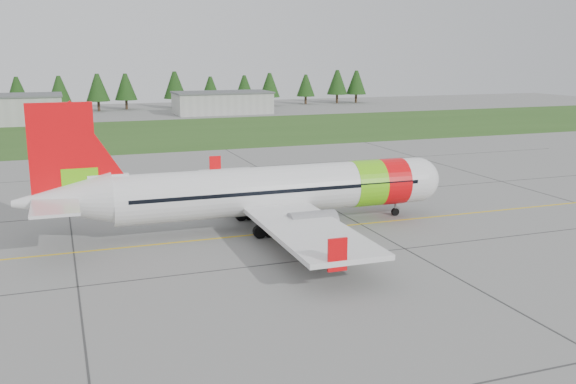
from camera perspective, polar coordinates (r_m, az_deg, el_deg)
name	(u,v)px	position (r m, az deg, el deg)	size (l,w,h in m)	color
ground	(288,262)	(48.32, -0.03, -6.28)	(320.00, 320.00, 0.00)	gray
aircraft	(267,191)	(57.02, -1.92, 0.10)	(38.28, 35.11, 11.60)	silver
follow_me_car	(335,232)	(49.18, 4.20, -3.58)	(1.58, 1.34, 3.93)	#CB950B
grass_strip	(142,134)	(126.96, -12.81, 5.05)	(320.00, 50.00, 0.03)	#30561E
taxi_guideline	(256,234)	(55.56, -2.85, -3.79)	(120.00, 0.25, 0.02)	gold
hangar_east	(222,103)	(166.58, -5.86, 7.85)	(24.00, 12.00, 5.20)	#A8A8A3
treeline	(114,91)	(182.02, -15.20, 8.62)	(160.00, 8.00, 10.00)	#1C3F14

